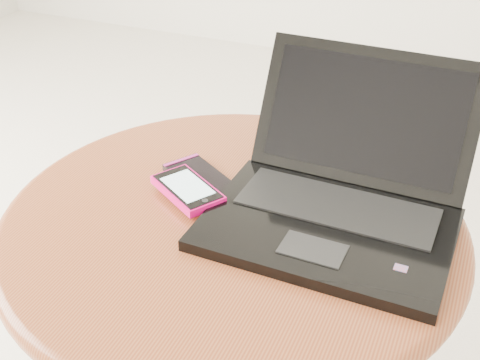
% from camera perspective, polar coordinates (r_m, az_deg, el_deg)
% --- Properties ---
extents(table, '(0.65, 0.65, 0.51)m').
position_cam_1_polar(table, '(0.94, -0.66, -8.56)').
color(table, '#512A16').
rests_on(table, ground).
extents(laptop, '(0.33, 0.32, 0.19)m').
position_cam_1_polar(laptop, '(0.86, 8.88, -1.29)').
color(laptop, black).
rests_on(laptop, table).
extents(phone_black, '(0.13, 0.11, 0.01)m').
position_cam_1_polar(phone_black, '(0.94, -3.71, 0.22)').
color(phone_black, black).
rests_on(phone_black, table).
extents(phone_pink, '(0.13, 0.11, 0.01)m').
position_cam_1_polar(phone_pink, '(0.90, -4.75, -0.86)').
color(phone_pink, '#E1076A').
rests_on(phone_pink, phone_black).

